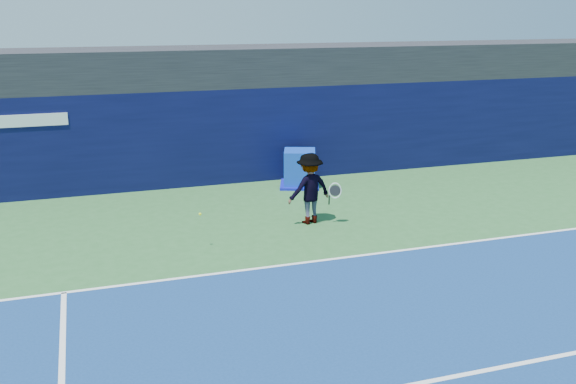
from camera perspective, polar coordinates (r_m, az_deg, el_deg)
name	(u,v)px	position (r m, az deg, el deg)	size (l,w,h in m)	color
ground	(359,324)	(11.68, 6.34, -11.62)	(80.00, 80.00, 0.00)	#2B602D
baseline	(303,263)	(14.20, 1.36, -6.30)	(24.00, 0.10, 0.01)	white
service_line	(414,384)	(10.14, 11.16, -16.43)	(24.00, 0.10, 0.01)	white
stadium_band	(218,66)	(21.42, -6.27, 11.08)	(36.00, 3.00, 1.20)	black
back_wall_assembly	(226,135)	(20.73, -5.53, 5.08)	(36.00, 1.03, 3.00)	#090B32
equipment_cart	(300,170)	(20.15, 1.04, 1.99)	(1.54, 1.54, 1.15)	#0C34B0
tennis_player	(310,188)	(16.55, 1.93, 0.32)	(1.42, 0.93, 1.86)	white
tennis_ball	(200,214)	(14.94, -7.82, -1.96)	(0.07, 0.07, 0.07)	#D3E219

